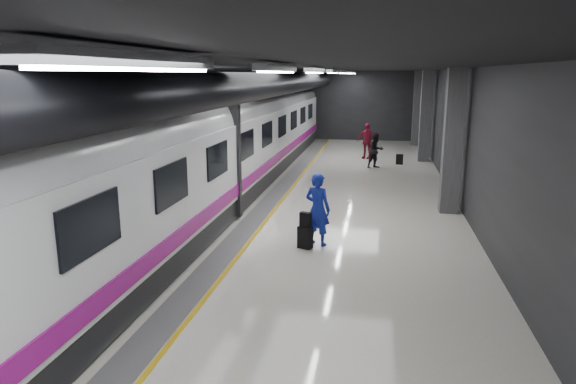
{
  "coord_description": "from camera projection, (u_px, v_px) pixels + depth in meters",
  "views": [
    {
      "loc": [
        2.29,
        -14.52,
        4.31
      ],
      "look_at": [
        0.03,
        -1.81,
        1.33
      ],
      "focal_mm": 32.0,
      "sensor_mm": 36.0,
      "label": 1
    }
  ],
  "objects": [
    {
      "name": "traveler_far_b",
      "position": [
        367.0,
        141.0,
        26.59
      ],
      "size": [
        1.17,
        0.8,
        1.84
      ],
      "primitive_type": "imported",
      "rotation": [
        0.0,
        0.0,
        -0.36
      ],
      "color": "maroon",
      "rests_on": "ground"
    },
    {
      "name": "suitcase_far",
      "position": [
        400.0,
        159.0,
        25.01
      ],
      "size": [
        0.35,
        0.25,
        0.49
      ],
      "primitive_type": "cube",
      "rotation": [
        0.0,
        0.0,
        -0.09
      ],
      "color": "black",
      "rests_on": "ground"
    },
    {
      "name": "platform_hall",
      "position": [
        294.0,
        100.0,
        15.46
      ],
      "size": [
        10.02,
        40.02,
        4.51
      ],
      "color": "black",
      "rests_on": "ground"
    },
    {
      "name": "traveler_main",
      "position": [
        318.0,
        209.0,
        13.07
      ],
      "size": [
        0.81,
        0.67,
        1.89
      ],
      "primitive_type": "imported",
      "rotation": [
        0.0,
        0.0,
        2.77
      ],
      "color": "#1838B7",
      "rests_on": "ground"
    },
    {
      "name": "shoulder_bag",
      "position": [
        305.0,
        220.0,
        12.85
      ],
      "size": [
        0.31,
        0.23,
        0.37
      ],
      "primitive_type": "cube",
      "rotation": [
        0.0,
        0.0,
        -0.33
      ],
      "color": "black",
      "rests_on": "suitcase_main"
    },
    {
      "name": "train",
      "position": [
        191.0,
        150.0,
        15.38
      ],
      "size": [
        3.05,
        38.0,
        4.05
      ],
      "color": "black",
      "rests_on": "ground"
    },
    {
      "name": "ground",
      "position": [
        298.0,
        222.0,
        15.29
      ],
      "size": [
        40.0,
        40.0,
        0.0
      ],
      "primitive_type": "plane",
      "color": "silver",
      "rests_on": "ground"
    },
    {
      "name": "traveler_far_a",
      "position": [
        376.0,
        151.0,
        23.9
      ],
      "size": [
        1.01,
        0.98,
        1.65
      ],
      "primitive_type": "imported",
      "rotation": [
        0.0,
        0.0,
        0.64
      ],
      "color": "black",
      "rests_on": "ground"
    },
    {
      "name": "suitcase_main",
      "position": [
        305.0,
        237.0,
        12.95
      ],
      "size": [
        0.4,
        0.34,
        0.56
      ],
      "primitive_type": "cube",
      "rotation": [
        0.0,
        0.0,
        -0.42
      ],
      "color": "black",
      "rests_on": "ground"
    }
  ]
}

